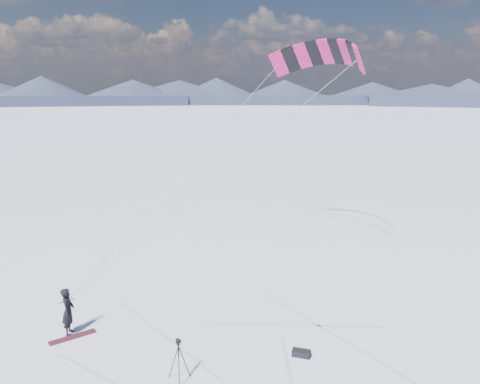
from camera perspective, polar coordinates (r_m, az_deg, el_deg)
name	(u,v)px	position (r m, az deg, el deg)	size (l,w,h in m)	color
ground	(187,378)	(15.44, -6.51, -21.56)	(1800.00, 1800.00, 0.00)	white
horizon_hills	(184,265)	(13.78, -6.88, -8.88)	(704.84, 706.81, 8.83)	#191D32
snowkiter	(70,333)	(18.69, -20.03, -15.89)	(0.63, 0.42, 1.74)	black
snowboard	(73,337)	(18.37, -19.73, -16.30)	(1.63, 0.30, 0.04)	maroon
tripod	(179,354)	(14.87, -7.50, -19.02)	(0.66, 0.68, 1.37)	black
gear_bag_b	(301,353)	(16.42, 7.47, -18.88)	(0.64, 0.61, 0.27)	black
power_kite	(320,57)	(24.54, 9.75, 15.90)	(14.09, 6.63, 9.89)	#C51663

